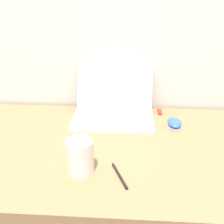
# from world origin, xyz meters

# --- Properties ---
(wall_back) EXTENTS (7.00, 0.04, 2.50)m
(wall_back) POSITION_xyz_m (0.00, 0.78, 1.25)
(wall_back) COLOR silver
(wall_back) RESTS_ON ground_plane
(desk) EXTENTS (1.48, 0.74, 0.78)m
(desk) POSITION_xyz_m (0.00, 0.37, 0.39)
(desk) COLOR #936D47
(desk) RESTS_ON ground_plane
(laptop) EXTENTS (0.37, 0.30, 0.22)m
(laptop) POSITION_xyz_m (-0.02, 0.62, 0.83)
(laptop) COLOR silver
(laptop) RESTS_ON desk
(drink_cup) EXTENTS (0.09, 0.09, 0.19)m
(drink_cup) POSITION_xyz_m (-0.10, 0.20, 0.84)
(drink_cup) COLOR silver
(drink_cup) RESTS_ON desk
(computer_mouse) EXTENTS (0.07, 0.10, 0.03)m
(computer_mouse) POSITION_xyz_m (0.26, 0.55, 0.79)
(computer_mouse) COLOR #B2B2B7
(computer_mouse) RESTS_ON desk
(usb_stick) EXTENTS (0.02, 0.06, 0.01)m
(usb_stick) POSITION_xyz_m (0.21, 0.69, 0.78)
(usb_stick) COLOR #B2261E
(usb_stick) RESTS_ON desk
(pen) EXTENTS (0.06, 0.13, 0.01)m
(pen) POSITION_xyz_m (0.03, 0.18, 0.78)
(pen) COLOR black
(pen) RESTS_ON desk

